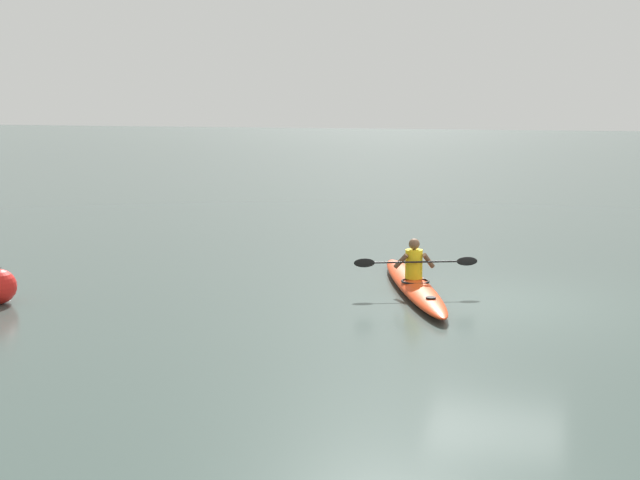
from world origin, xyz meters
TOP-DOWN VIEW (x-y plane):
  - ground_plane at (0.00, 0.00)m, footprint 160.00×160.00m
  - kayak at (1.65, -0.41)m, footprint 2.34×5.09m
  - kayaker at (1.65, -0.41)m, footprint 2.23×0.85m

SIDE VIEW (x-z plane):
  - ground_plane at x=0.00m, z-range 0.00..0.00m
  - kayak at x=1.65m, z-range 0.00..0.27m
  - kayaker at x=1.65m, z-range 0.21..0.99m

